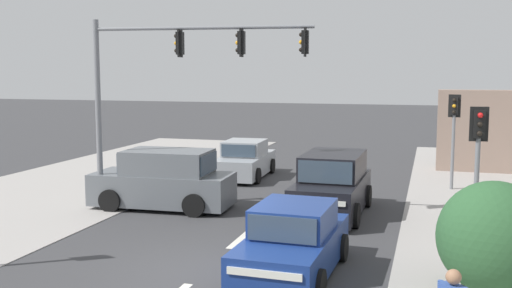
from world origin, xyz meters
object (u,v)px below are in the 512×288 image
Objects in this scene: pedestal_signal_far_median at (454,125)px; suv_oncoming_mid at (332,186)px; traffic_signal_mast at (170,73)px; pedestal_signal_right_kerb at (478,154)px; sedan_oncoming_near at (293,243)px; sedan_kerbside_parked at (245,161)px; suv_receding_far at (164,181)px.

suv_oncoming_mid is (-3.67, -5.13, -1.53)m from pedestal_signal_far_median.
pedestal_signal_right_kerb is at bearing -10.64° from traffic_signal_mast.
pedestal_signal_right_kerb is 0.78× the size of suv_oncoming_mid.
traffic_signal_mast reaches higher than sedan_oncoming_near.
traffic_signal_mast is 1.60× the size of sedan_oncoming_near.
traffic_signal_mast is 1.59× the size of sedan_kerbside_parked.
traffic_signal_mast is 10.78m from pedestal_signal_far_median.
suv_oncoming_mid is at bearing 7.34° from suv_receding_far.
traffic_signal_mast reaches higher than sedan_kerbside_parked.
traffic_signal_mast reaches higher than pedestal_signal_right_kerb.
suv_oncoming_mid is at bearing 13.27° from traffic_signal_mast.
sedan_oncoming_near is (-3.88, -2.99, -1.71)m from pedestal_signal_right_kerb.
pedestal_signal_right_kerb is 11.98m from sedan_kerbside_parked.
pedestal_signal_far_median is (8.54, 6.27, -1.94)m from traffic_signal_mast.
sedan_oncoming_near is (5.44, -5.11, -0.18)m from suv_receding_far.
sedan_kerbside_parked is (-8.51, 8.25, -1.71)m from pedestal_signal_right_kerb.
pedestal_signal_right_kerb is 0.83× the size of sedan_oncoming_near.
pedestal_signal_far_median is (-0.30, 7.94, 0.00)m from pedestal_signal_right_kerb.
pedestal_signal_far_median reaches higher than suv_receding_far.
suv_oncoming_mid is 1.07× the size of sedan_oncoming_near.
traffic_signal_mast is at bearing -92.93° from sedan_kerbside_parked.
sedan_oncoming_near and sedan_kerbside_parked have the same top height.
traffic_signal_mast is at bearing 169.36° from pedestal_signal_right_kerb.
suv_oncoming_mid is 5.39m from suv_receding_far.
pedestal_signal_far_median is at bearing 32.80° from suv_receding_far.
traffic_signal_mast reaches higher than suv_oncoming_mid.
traffic_signal_mast is 6.09m from suv_oncoming_mid.
traffic_signal_mast is 7.54m from sedan_kerbside_parked.
sedan_oncoming_near is at bearing -89.11° from suv_oncoming_mid.
sedan_oncoming_near is (-3.58, -10.92, -1.71)m from pedestal_signal_far_median.
pedestal_signal_far_median is at bearing 36.29° from traffic_signal_mast.
traffic_signal_mast is 1.50× the size of suv_oncoming_mid.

